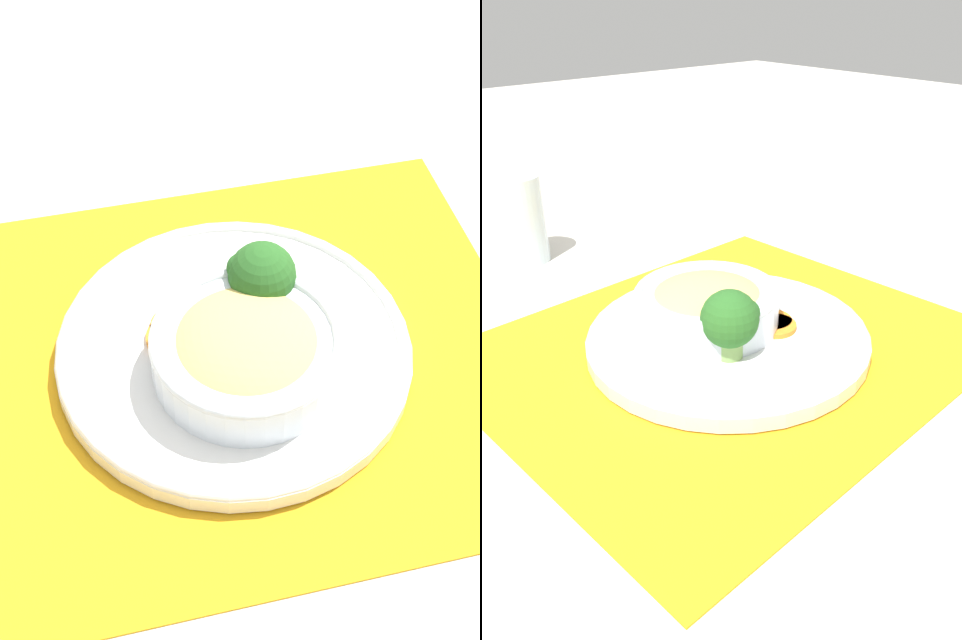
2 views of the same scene
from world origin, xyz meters
The scene contains 7 objects.
ground_plane centered at (0.00, 0.00, 0.00)m, with size 4.00×4.00×0.00m, color beige.
placemat centered at (0.00, 0.00, 0.00)m, with size 0.54×0.47×0.00m.
plate centered at (0.00, 0.00, 0.02)m, with size 0.30×0.30×0.02m.
bowl centered at (0.01, -0.03, 0.05)m, with size 0.16×0.16×0.05m.
broccoli_floret centered at (0.03, 0.04, 0.06)m, with size 0.06×0.06×0.07m.
carrot_slice_near centered at (-0.04, 0.03, 0.02)m, with size 0.05×0.05×0.01m.
carrot_slice_middle centered at (-0.05, 0.01, 0.02)m, with size 0.05×0.05×0.01m.
Camera 1 is at (-0.08, -0.48, 0.61)m, focal length 50.00 mm.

